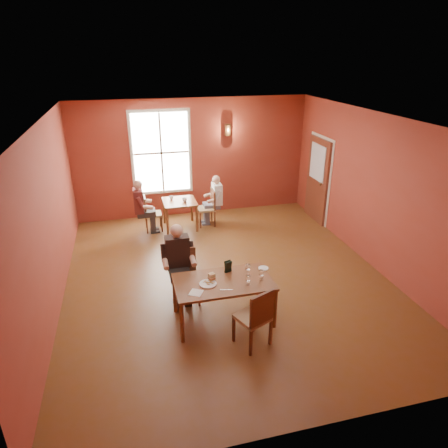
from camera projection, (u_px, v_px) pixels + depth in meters
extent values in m
cube|color=brown|center=(227.00, 277.00, 7.75)|extent=(6.00, 7.00, 0.01)
cube|color=brown|center=(193.00, 158.00, 10.26)|extent=(6.00, 0.04, 3.00)
cube|color=brown|center=(313.00, 325.00, 4.03)|extent=(6.00, 0.04, 3.00)
cube|color=brown|center=(48.00, 221.00, 6.47)|extent=(0.04, 7.00, 3.00)
cube|color=brown|center=(375.00, 192.00, 7.81)|extent=(0.04, 7.00, 3.00)
cube|color=white|center=(227.00, 120.00, 6.54)|extent=(6.00, 7.00, 0.04)
cube|color=white|center=(161.00, 153.00, 9.95)|extent=(1.36, 0.10, 1.96)
cube|color=maroon|center=(317.00, 180.00, 10.03)|extent=(0.12, 1.04, 2.10)
cylinder|color=brown|center=(228.00, 130.00, 10.09)|extent=(0.16, 0.16, 0.28)
cylinder|color=white|center=(208.00, 283.00, 6.17)|extent=(0.36, 0.36, 0.03)
cube|color=tan|center=(212.00, 278.00, 6.25)|extent=(0.11, 0.11, 0.11)
cube|color=black|center=(228.00, 267.00, 6.48)|extent=(0.13, 0.10, 0.20)
cube|color=silver|center=(226.00, 290.00, 6.03)|extent=(0.19, 0.06, 0.00)
cube|color=white|center=(196.00, 293.00, 5.96)|extent=(0.25, 0.25, 0.01)
cylinder|color=silver|center=(263.00, 268.00, 6.62)|extent=(0.19, 0.19, 0.01)
imported|color=silver|center=(185.00, 200.00, 9.61)|extent=(0.12, 0.12, 0.09)
imported|color=white|center=(171.00, 198.00, 9.75)|extent=(0.11, 0.11, 0.09)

